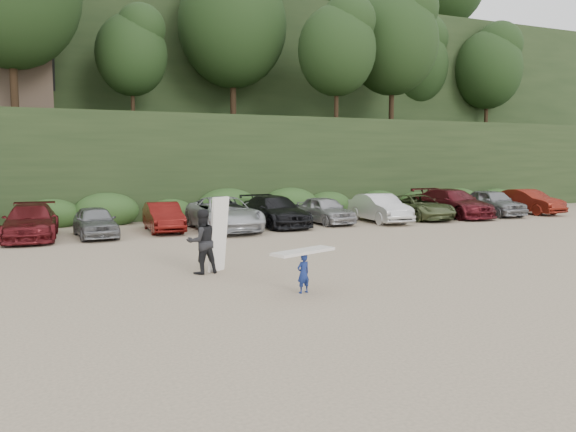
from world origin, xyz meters
name	(u,v)px	position (x,y,z in m)	size (l,w,h in m)	color
ground	(331,263)	(0.00, 0.00, 0.00)	(120.00, 120.00, 0.00)	tan
hillside_backdrop	(144,71)	(-0.26, 35.93, 11.22)	(90.00, 41.50, 28.00)	black
parked_cars	(261,212)	(1.29, 10.03, 0.76)	(39.35, 6.47, 1.65)	silver
child_surfer	(303,264)	(-2.57, -3.38, 0.76)	(1.93, 1.16, 1.12)	navy
adult_surfer	(203,241)	(-4.29, 0.05, 0.99)	(1.44, 0.90, 2.30)	black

